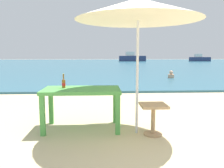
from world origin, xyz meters
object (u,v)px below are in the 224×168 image
(beer_bottle_amber, at_px, (64,83))
(boat_ferry, at_px, (200,59))
(picnic_table_green, at_px, (82,94))
(boat_cargo_ship, at_px, (132,58))
(swimmer_person, at_px, (171,75))
(patio_umbrella, at_px, (138,9))
(side_table_wood, at_px, (153,115))

(beer_bottle_amber, distance_m, boat_ferry, 42.00)
(picnic_table_green, relative_size, boat_cargo_ship, 0.29)
(picnic_table_green, relative_size, boat_ferry, 0.37)
(boat_cargo_ship, bearing_deg, swimmer_person, -93.94)
(picnic_table_green, relative_size, beer_bottle_amber, 5.28)
(boat_ferry, xyz_separation_m, boat_cargo_ship, (-12.57, 0.77, 0.15))
(beer_bottle_amber, xyz_separation_m, boat_cargo_ship, (6.67, 38.10, -0.13))
(patio_umbrella, distance_m, side_table_wood, 1.79)
(side_table_wood, bearing_deg, swimmer_person, 70.56)
(boat_ferry, bearing_deg, patio_umbrella, -115.43)
(swimmer_person, height_order, boat_ferry, boat_ferry)
(beer_bottle_amber, height_order, boat_ferry, boat_ferry)
(beer_bottle_amber, distance_m, side_table_wood, 1.73)
(boat_cargo_ship, bearing_deg, boat_ferry, -3.52)
(swimmer_person, xyz_separation_m, boat_ferry, (14.64, 29.25, 0.33))
(picnic_table_green, height_order, side_table_wood, picnic_table_green)
(picnic_table_green, bearing_deg, boat_cargo_ship, 80.58)
(boat_ferry, relative_size, boat_cargo_ship, 0.77)
(picnic_table_green, height_order, swimmer_person, picnic_table_green)
(boat_ferry, bearing_deg, side_table_wood, -115.04)
(boat_cargo_ship, bearing_deg, side_table_wood, -97.51)
(picnic_table_green, bearing_deg, beer_bottle_amber, 165.53)
(swimmer_person, bearing_deg, patio_umbrella, -111.26)
(patio_umbrella, height_order, boat_cargo_ship, patio_umbrella)
(beer_bottle_amber, relative_size, patio_umbrella, 0.12)
(beer_bottle_amber, relative_size, boat_cargo_ship, 0.05)
(picnic_table_green, relative_size, swimmer_person, 3.41)
(swimmer_person, relative_size, boat_cargo_ship, 0.08)
(side_table_wood, bearing_deg, picnic_table_green, 162.20)
(picnic_table_green, distance_m, beer_bottle_amber, 0.40)
(swimmer_person, bearing_deg, beer_bottle_amber, -119.68)
(patio_umbrella, xyz_separation_m, boat_ferry, (17.93, 37.71, -1.55))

